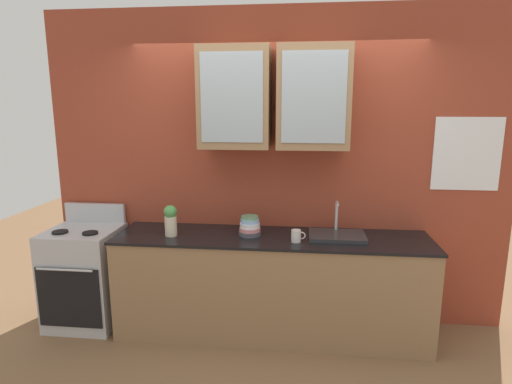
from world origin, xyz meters
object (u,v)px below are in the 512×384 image
Objects in this scene: vase at (171,220)px; cup_near_sink at (296,236)px; sink_faucet at (337,235)px; bowl_stack at (250,226)px; stove_range at (85,276)px.

vase reaches higher than cup_near_sink.
sink_faucet is 1.41m from vase.
cup_near_sink is (-0.34, -0.16, 0.03)m from sink_faucet.
bowl_stack reaches higher than cup_near_sink.
sink_faucet is at bearing 1.77° from bowl_stack.
bowl_stack is 1.65× the size of cup_near_sink.
sink_faucet is 0.38m from cup_near_sink.
sink_faucet is 4.03× the size of cup_near_sink.
sink_faucet reaches higher than bowl_stack.
sink_faucet is 1.76× the size of vase.
cup_near_sink is (1.06, -0.05, -0.09)m from vase.
stove_range is 2.28× the size of sink_faucet.
vase is (-1.40, -0.11, 0.12)m from sink_faucet.
sink_faucet is 2.44× the size of bowl_stack.
sink_faucet reaches higher than cup_near_sink.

